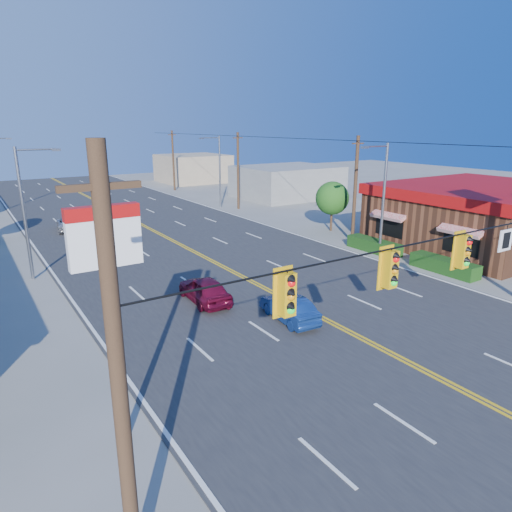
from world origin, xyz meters
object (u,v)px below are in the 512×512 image
signal_span (481,262)px  pizza_hut_sign (108,280)px  car_white (109,230)px  car_blue (289,310)px  car_silver (69,224)px  kfc (480,215)px  car_magenta (205,290)px

signal_span → pizza_hut_sign: size_ratio=3.55×
signal_span → car_white: 30.74m
signal_span → car_white: bearing=97.2°
car_blue → car_silver: bearing=-75.0°
signal_span → pizza_hut_sign: bearing=159.8°
car_blue → car_white: size_ratio=0.83×
car_blue → car_silver: 26.88m
signal_span → kfc: (20.02, 12.00, -2.51)m
car_white → signal_span: bearing=73.5°
car_magenta → car_silver: car_magenta is taller
kfc → car_magenta: 23.84m
car_magenta → car_silver: (-2.35, 22.11, -0.10)m
kfc → car_blue: bearing=-170.3°
kfc → pizza_hut_sign: 32.04m
signal_span → car_blue: 9.47m
kfc → car_silver: size_ratio=3.76×
car_white → car_silver: bearing=-87.6°
signal_span → car_silver: (-6.09, 34.80, -4.28)m
pizza_hut_sign → signal_span: bearing=-20.2°
signal_span → car_white: size_ratio=5.42×
pizza_hut_sign → car_blue: bearing=24.6°
kfc → pizza_hut_sign: size_ratio=2.38×
car_silver → car_white: bearing=124.2°
car_white → car_silver: 5.12m
pizza_hut_sign → car_blue: size_ratio=1.85×
signal_span → car_silver: bearing=99.9°
signal_span → pizza_hut_sign: signal_span is taller
signal_span → pizza_hut_sign: 11.60m
car_magenta → signal_span: bearing=109.2°
kfc → car_blue: (-21.43, -3.67, -1.77)m
car_magenta → car_white: bearing=-86.9°
kfc → car_magenta: (-23.77, 0.70, -1.68)m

